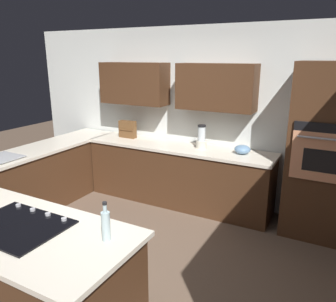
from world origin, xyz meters
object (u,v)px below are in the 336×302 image
(wall_oven, at_px, (324,153))
(cooktop, at_px, (17,225))
(mixing_bowl, at_px, (242,149))
(spice_rack, at_px, (128,129))
(blender, at_px, (201,138))
(second_bottle, at_px, (106,225))

(wall_oven, distance_m, cooktop, 3.38)
(mixing_bowl, bearing_deg, spice_rack, -0.94)
(blender, distance_m, second_bottle, 2.64)
(wall_oven, xyz_separation_m, blender, (1.60, -0.05, -0.02))
(blender, relative_size, spice_rack, 1.19)
(wall_oven, xyz_separation_m, mixing_bowl, (1.00, -0.05, -0.10))
(spice_rack, distance_m, second_bottle, 3.12)
(wall_oven, height_order, mixing_bowl, wall_oven)
(wall_oven, distance_m, spice_rack, 2.90)
(cooktop, height_order, mixing_bowl, mixing_bowl)
(cooktop, distance_m, mixing_bowl, 2.95)
(cooktop, height_order, blender, blender)
(second_bottle, bearing_deg, mixing_bowl, -95.28)
(mixing_bowl, distance_m, second_bottle, 2.63)
(mixing_bowl, bearing_deg, second_bottle, 84.72)
(second_bottle, bearing_deg, wall_oven, -115.86)
(spice_rack, bearing_deg, wall_oven, 178.34)
(mixing_bowl, xyz_separation_m, second_bottle, (0.24, 2.61, 0.06))
(blender, bearing_deg, mixing_bowl, 180.00)
(blender, height_order, mixing_bowl, blender)
(blender, relative_size, second_bottle, 1.14)
(blender, xyz_separation_m, spice_rack, (1.30, -0.03, -0.01))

